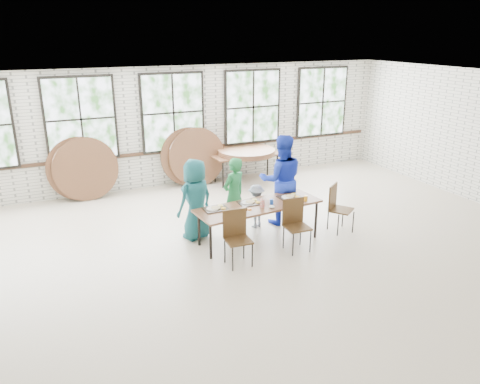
# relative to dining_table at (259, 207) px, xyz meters

# --- Properties ---
(room) EXTENTS (12.00, 12.00, 12.00)m
(room) POSITION_rel_dining_table_xyz_m (-0.39, 4.03, 1.14)
(room) COLOR #BFAC98
(room) RESTS_ON ground
(dining_table) EXTENTS (2.47, 1.03, 0.74)m
(dining_table) POSITION_rel_dining_table_xyz_m (0.00, 0.00, 0.00)
(dining_table) COLOR brown
(dining_table) RESTS_ON ground
(chair_near_left) EXTENTS (0.45, 0.43, 0.95)m
(chair_near_left) POSITION_rel_dining_table_xyz_m (-0.73, -0.61, -0.13)
(chair_near_left) COLOR #462E17
(chair_near_left) RESTS_ON ground
(chair_near_right) EXTENTS (0.44, 0.43, 0.95)m
(chair_near_right) POSITION_rel_dining_table_xyz_m (0.47, -0.54, -0.13)
(chair_near_right) COLOR #462E17
(chair_near_right) RESTS_ON ground
(chair_spare) EXTENTS (0.58, 0.58, 0.95)m
(chair_spare) POSITION_rel_dining_table_xyz_m (1.65, -0.17, -0.13)
(chair_spare) COLOR #462E17
(chair_spare) RESTS_ON ground
(adult_teal) EXTENTS (0.89, 0.74, 1.56)m
(adult_teal) POSITION_rel_dining_table_xyz_m (-1.01, 0.65, 0.09)
(adult_teal) COLOR #1A5F63
(adult_teal) RESTS_ON ground
(adult_green) EXTENTS (0.65, 0.55, 1.51)m
(adult_green) POSITION_rel_dining_table_xyz_m (-0.22, 0.65, 0.07)
(adult_green) COLOR #20783D
(adult_green) RESTS_ON ground
(toddler) EXTENTS (0.63, 0.44, 0.90)m
(toddler) POSITION_rel_dining_table_xyz_m (0.27, 0.65, -0.24)
(toddler) COLOR #152342
(toddler) RESTS_ON ground
(adult_blue) EXTENTS (1.08, 0.95, 1.86)m
(adult_blue) POSITION_rel_dining_table_xyz_m (0.84, 0.65, 0.24)
(adult_blue) COLOR #1C35C5
(adult_blue) RESTS_ON ground
(storage_table) EXTENTS (1.82, 0.80, 0.74)m
(storage_table) POSITION_rel_dining_table_xyz_m (1.39, 3.52, -0.00)
(storage_table) COLOR brown
(storage_table) RESTS_ON ground
(tabletop_clutter) EXTENTS (1.98, 0.61, 0.11)m
(tabletop_clutter) POSITION_rel_dining_table_xyz_m (0.07, -0.02, 0.08)
(tabletop_clutter) COLOR black
(tabletop_clutter) RESTS_ON dining_table
(round_tops_stacked) EXTENTS (1.50, 1.50, 0.13)m
(round_tops_stacked) POSITION_rel_dining_table_xyz_m (1.39, 3.52, 0.12)
(round_tops_stacked) COLOR brown
(round_tops_stacked) RESTS_ON storage_table
(round_tops_leaning) EXTENTS (4.38, 0.38, 1.49)m
(round_tops_leaning) POSITION_rel_dining_table_xyz_m (-1.33, 3.83, 0.05)
(round_tops_leaning) COLOR brown
(round_tops_leaning) RESTS_ON ground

